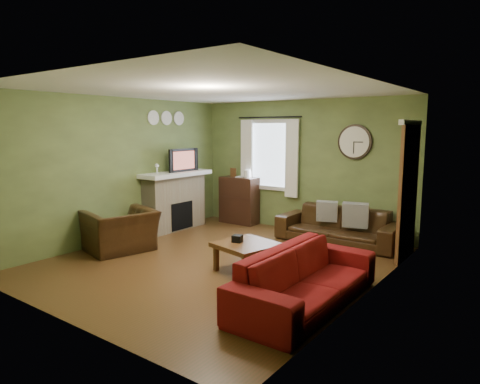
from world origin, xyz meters
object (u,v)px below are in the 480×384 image
Objects in this scene: armchair at (120,231)px; coffee_table at (247,257)px; bookshelf at (239,200)px; sofa_red at (306,278)px; sofa_brown at (338,226)px.

coffee_table is at bearing 114.21° from armchair.
bookshelf is at bearing -172.14° from armchair.
bookshelf is 0.45× the size of sofa_red.
armchair is (-3.54, 0.14, 0.02)m from sofa_red.
sofa_red is 3.54m from armchair.
sofa_brown is 0.97× the size of sofa_red.
sofa_brown is at bearing 16.21° from sofa_red.
armchair is at bearing -96.21° from bookshelf.
armchair reaches higher than sofa_brown.
sofa_red is 2.84× the size of coffee_table.
armchair reaches higher than sofa_red.
sofa_brown is at bearing 147.98° from armchair.
armchair is (-0.32, -2.92, -0.16)m from bookshelf.
sofa_brown is at bearing 78.96° from coffee_table.
bookshelf is at bearing 128.38° from coffee_table.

